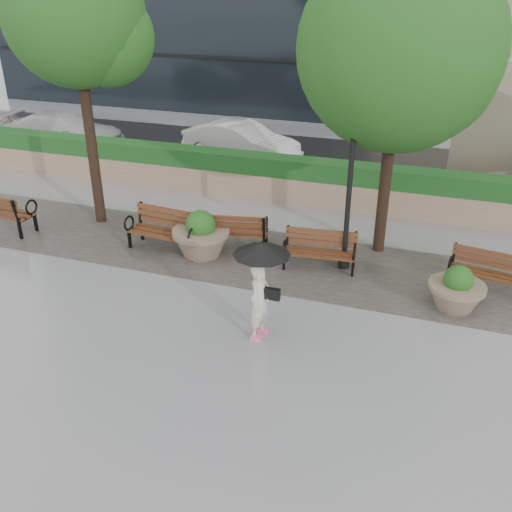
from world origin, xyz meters
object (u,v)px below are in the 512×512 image
(planter_right, at_px, (456,292))
(lamppost, at_px, (349,198))
(bench_1, at_px, (166,239))
(planter_left, at_px, (201,238))
(pedestrian, at_px, (261,281))
(bench_2, at_px, (230,238))
(bench_3, at_px, (319,258))
(car_left, at_px, (64,131))
(bench_4, at_px, (485,279))
(car_right, at_px, (241,142))

(planter_right, xyz_separation_m, lamppost, (-2.55, 1.07, 1.38))
(bench_1, xyz_separation_m, planter_left, (0.96, 0.03, 0.15))
(planter_left, distance_m, pedestrian, 3.85)
(bench_2, height_order, bench_3, bench_2)
(planter_left, distance_m, lamppost, 3.73)
(planter_right, distance_m, car_left, 16.78)
(bench_4, xyz_separation_m, planter_left, (-6.61, -0.48, 0.21))
(bench_3, xyz_separation_m, pedestrian, (-0.43, -3.09, 0.93))
(bench_3, bearing_deg, planter_right, -21.37)
(bench_4, bearing_deg, planter_left, -166.19)
(bench_1, xyz_separation_m, car_right, (-0.80, 7.67, 0.41))
(car_right, bearing_deg, car_left, 107.58)
(bench_1, distance_m, planter_right, 6.99)
(car_left, relative_size, pedestrian, 2.42)
(planter_right, bearing_deg, bench_1, 175.53)
(bench_4, bearing_deg, bench_3, -166.72)
(bench_3, relative_size, pedestrian, 0.89)
(bench_2, height_order, pedestrian, pedestrian)
(planter_left, relative_size, planter_right, 1.21)
(bench_2, bearing_deg, pedestrian, 108.44)
(bench_3, xyz_separation_m, planter_right, (3.09, -0.82, 0.11))
(bench_3, distance_m, car_right, 8.76)
(bench_1, xyz_separation_m, bench_4, (7.56, 0.51, -0.06))
(bench_2, xyz_separation_m, planter_right, (5.47, -1.16, 0.09))
(planter_right, distance_m, pedestrian, 4.27)
(bench_3, bearing_deg, pedestrian, -104.44)
(bench_2, bearing_deg, car_right, -83.13)
(planter_left, bearing_deg, car_right, 102.94)
(bench_2, distance_m, car_right, 7.43)
(bench_4, xyz_separation_m, car_left, (-15.55, 6.54, 0.44))
(bench_1, height_order, bench_3, bench_1)
(bench_3, bearing_deg, planter_left, 178.29)
(lamppost, distance_m, car_left, 14.06)
(car_right, relative_size, pedestrian, 2.22)
(planter_left, relative_size, lamppost, 0.35)
(car_left, xyz_separation_m, car_right, (7.19, 0.62, 0.03))
(car_left, bearing_deg, planter_left, -136.62)
(bench_2, relative_size, car_left, 0.41)
(bench_4, xyz_separation_m, pedestrian, (-4.12, -3.32, 0.95))
(bench_2, distance_m, lamppost, 3.27)
(planter_right, xyz_separation_m, pedestrian, (-3.52, -2.27, 0.82))
(lamppost, bearing_deg, bench_2, 178.17)
(bench_2, height_order, planter_left, planter_left)
(bench_4, distance_m, car_right, 11.02)
(bench_4, relative_size, planter_left, 1.18)
(bench_4, distance_m, pedestrian, 5.37)
(bench_3, height_order, lamppost, lamppost)
(bench_2, relative_size, car_right, 0.45)
(lamppost, bearing_deg, bench_4, -0.32)
(car_left, bearing_deg, planter_right, -125.41)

